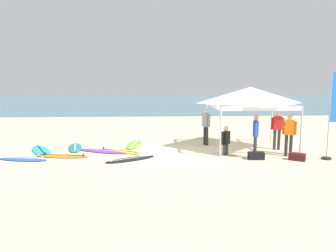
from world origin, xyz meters
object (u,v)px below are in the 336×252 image
Objects in this scene: surfboard_purple at (104,151)px; gear_bag_by_pole at (256,156)px; surfboard_teal at (75,147)px; surfboard_cyan at (41,151)px; surfboard_lime at (134,144)px; surfboard_orange at (62,156)px; surfboard_yellow at (120,151)px; gear_bag_near_tent at (297,157)px; person_grey at (206,124)px; person_red at (277,127)px; person_black at (226,139)px; canopy_tent at (250,95)px; person_blue at (256,133)px; person_orange at (289,132)px; banner_flag at (332,119)px; surfboard_black at (130,159)px; surfboard_blue at (23,159)px.

gear_bag_by_pole is at bearing -15.44° from surfboard_purple.
surfboard_teal is 0.86× the size of surfboard_cyan.
surfboard_lime is at bearing 147.85° from gear_bag_by_pole.
surfboard_teal and surfboard_lime have the same top height.
surfboard_yellow is at bearing 18.60° from surfboard_orange.
surfboard_cyan is 10.51m from gear_bag_near_tent.
person_grey is 1.00× the size of person_red.
canopy_tent is at bearing 37.71° from person_black.
gear_bag_near_tent reaches higher than surfboard_orange.
person_blue is 1.47m from person_orange.
person_red reaches higher than surfboard_purple.
surfboard_purple is 1.77m from surfboard_orange.
gear_bag_by_pole is (-1.45, -0.43, -0.85)m from person_orange.
surfboard_purple is 1.43× the size of person_red.
surfboard_cyan is at bearing 169.98° from banner_flag.
surfboard_lime is (0.01, 2.90, -0.00)m from surfboard_black.
person_red is at bearing -1.00° from surfboard_cyan.
canopy_tent is 5.85m from surfboard_black.
gear_bag_near_tent is at bearing -15.74° from person_blue.
banner_flag reaches higher than surfboard_yellow.
surfboard_cyan is (-1.15, 1.05, -0.00)m from surfboard_orange.
person_red reaches higher than surfboard_yellow.
banner_flag is (11.82, -0.52, 1.54)m from surfboard_blue.
surfboard_yellow is at bearing 110.46° from surfboard_black.
surfboard_blue is 10.47m from person_orange.
person_grey reaches higher than gear_bag_near_tent.
surfboard_teal is 0.98× the size of surfboard_orange.
surfboard_black is 4.96m from person_blue.
person_black is 2.00× the size of gear_bag_by_pole.
gear_bag_near_tent is (0.07, -0.69, -0.85)m from person_orange.
person_blue is at bearing -17.24° from surfboard_teal.
canopy_tent is at bearing 7.03° from surfboard_orange.
surfboard_lime is (-5.08, 1.25, -2.35)m from canopy_tent.
surfboard_black is at bearing -179.85° from person_blue.
gear_bag_near_tent is at bearing -23.65° from person_black.
person_blue reaches higher than gear_bag_near_tent.
surfboard_purple is at bearing 164.56° from gear_bag_by_pole.
banner_flag reaches higher than person_grey.
surfboard_cyan is at bearing -155.40° from surfboard_teal.
gear_bag_by_pole is at bearing -1.82° from surfboard_black.
surfboard_orange is at bearing -95.33° from surfboard_teal.
person_black reaches higher than surfboard_cyan.
banner_flag is (1.37, -1.87, 0.59)m from person_red.
surfboard_teal is 1.29× the size of person_grey.
surfboard_orange is 0.98× the size of surfboard_lime.
person_blue is (7.47, -2.32, 0.95)m from surfboard_teal.
person_orange is at bearing 10.19° from person_blue.
banner_flag is at bearing -14.67° from person_black.
surfboard_black is (2.61, -2.33, 0.00)m from surfboard_teal.
surfboard_cyan is 1.51× the size of person_blue.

